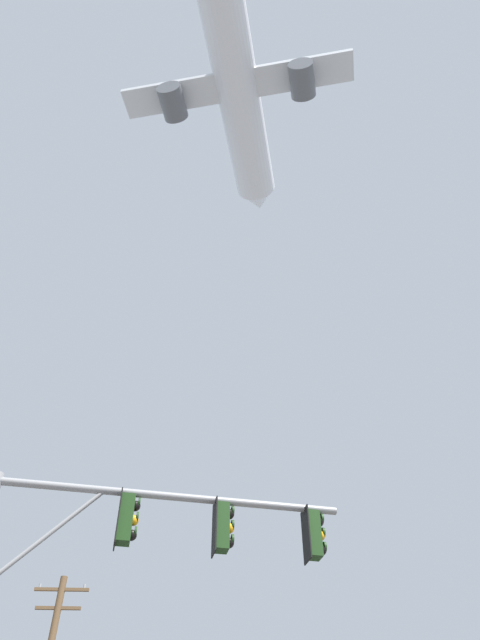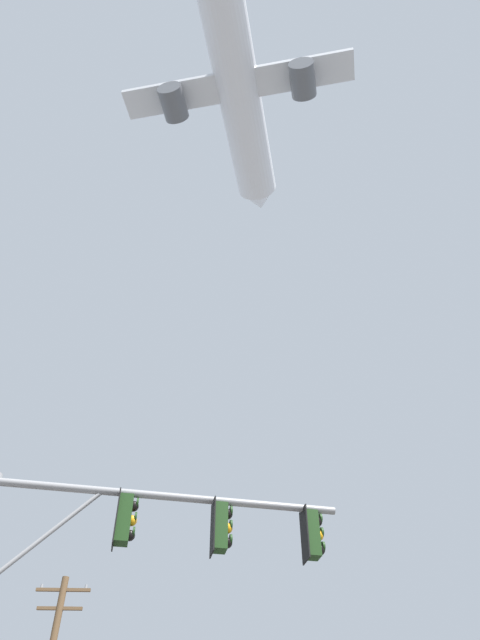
% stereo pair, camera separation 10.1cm
% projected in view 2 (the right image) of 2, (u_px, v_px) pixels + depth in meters
% --- Properties ---
extents(signal_pole_near, '(6.65, 1.29, 6.57)m').
position_uv_depth(signal_pole_near, '(125.00, 564.00, 10.10)').
color(signal_pole_near, gray).
rests_on(signal_pole_near, ground).
extents(airplane, '(21.26, 27.52, 7.52)m').
position_uv_depth(airplane, '(238.00, 89.00, 52.72)').
color(airplane, white).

